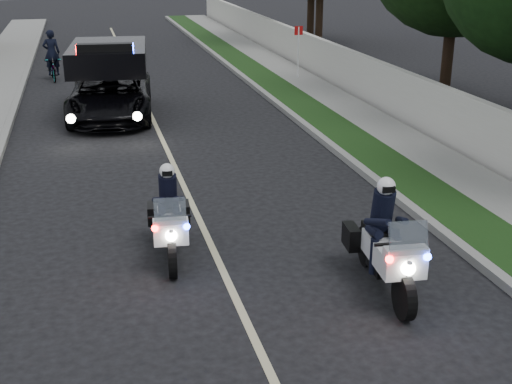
# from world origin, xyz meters

# --- Properties ---
(ground) EXTENTS (120.00, 120.00, 0.00)m
(ground) POSITION_xyz_m (0.00, 0.00, 0.00)
(ground) COLOR black
(ground) RESTS_ON ground
(curb_right) EXTENTS (0.20, 60.00, 0.15)m
(curb_right) POSITION_xyz_m (4.10, 10.00, 0.07)
(curb_right) COLOR gray
(curb_right) RESTS_ON ground
(grass_verge) EXTENTS (1.20, 60.00, 0.16)m
(grass_verge) POSITION_xyz_m (4.80, 10.00, 0.08)
(grass_verge) COLOR #193814
(grass_verge) RESTS_ON ground
(sidewalk_right) EXTENTS (1.40, 60.00, 0.16)m
(sidewalk_right) POSITION_xyz_m (6.10, 10.00, 0.08)
(sidewalk_right) COLOR gray
(sidewalk_right) RESTS_ON ground
(property_wall) EXTENTS (0.22, 60.00, 1.50)m
(property_wall) POSITION_xyz_m (7.10, 10.00, 0.75)
(property_wall) COLOR beige
(property_wall) RESTS_ON ground
(curb_left) EXTENTS (0.20, 60.00, 0.15)m
(curb_left) POSITION_xyz_m (-4.10, 10.00, 0.07)
(curb_left) COLOR gray
(curb_left) RESTS_ON ground
(lane_marking) EXTENTS (0.12, 50.00, 0.01)m
(lane_marking) POSITION_xyz_m (0.00, 10.00, 0.00)
(lane_marking) COLOR #BFB78C
(lane_marking) RESTS_ON ground
(police_moto_left) EXTENTS (0.83, 1.93, 1.59)m
(police_moto_left) POSITION_xyz_m (-0.73, 1.65, 0.00)
(police_moto_left) COLOR white
(police_moto_left) RESTS_ON ground
(police_moto_right) EXTENTS (0.93, 2.13, 1.76)m
(police_moto_right) POSITION_xyz_m (2.25, -0.32, 0.00)
(police_moto_right) COLOR silver
(police_moto_right) RESTS_ON ground
(police_suv) EXTENTS (2.88, 5.35, 2.50)m
(police_suv) POSITION_xyz_m (-1.16, 11.75, 0.00)
(police_suv) COLOR black
(police_suv) RESTS_ON ground
(bicycle) EXTENTS (0.75, 1.72, 0.87)m
(bicycle) POSITION_xyz_m (-3.00, 18.28, 0.00)
(bicycle) COLOR black
(bicycle) RESTS_ON ground
(cyclist) EXTENTS (0.64, 0.44, 1.71)m
(cyclist) POSITION_xyz_m (-3.00, 18.28, 0.00)
(cyclist) COLOR black
(cyclist) RESTS_ON ground
(sign_post) EXTENTS (0.35, 0.35, 2.14)m
(sign_post) POSITION_xyz_m (6.00, 15.69, 0.00)
(sign_post) COLOR red
(sign_post) RESTS_ON ground
(tree_right_c) EXTENTS (5.96, 5.96, 9.74)m
(tree_right_c) POSITION_xyz_m (9.68, 11.22, 0.00)
(tree_right_c) COLOR #153310
(tree_right_c) RESTS_ON ground
(tree_right_d) EXTENTS (7.46, 7.46, 11.22)m
(tree_right_d) POSITION_xyz_m (9.69, 23.82, 0.00)
(tree_right_d) COLOR #1B3E14
(tree_right_d) RESTS_ON ground
(tree_right_e) EXTENTS (6.54, 6.54, 10.43)m
(tree_right_e) POSITION_xyz_m (9.68, 25.11, 0.00)
(tree_right_e) COLOR black
(tree_right_e) RESTS_ON ground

